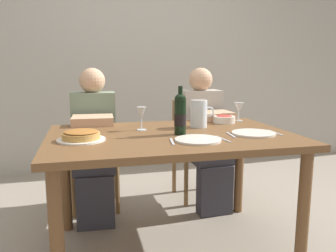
# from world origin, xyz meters

# --- Properties ---
(ground_plane) EXTENTS (8.00, 8.00, 0.00)m
(ground_plane) POSITION_xyz_m (0.00, 0.00, 0.00)
(ground_plane) COLOR gray
(back_wall) EXTENTS (8.00, 0.10, 2.80)m
(back_wall) POSITION_xyz_m (0.00, 1.92, 1.40)
(back_wall) COLOR #B2ADA3
(back_wall) RESTS_ON ground
(dining_table) EXTENTS (1.50, 1.00, 0.76)m
(dining_table) POSITION_xyz_m (0.00, 0.00, 0.67)
(dining_table) COLOR brown
(dining_table) RESTS_ON ground
(wine_bottle) EXTENTS (0.07, 0.07, 0.30)m
(wine_bottle) POSITION_xyz_m (0.05, -0.03, 0.89)
(wine_bottle) COLOR black
(wine_bottle) RESTS_ON dining_table
(water_pitcher) EXTENTS (0.17, 0.12, 0.19)m
(water_pitcher) POSITION_xyz_m (0.24, 0.18, 0.84)
(water_pitcher) COLOR silver
(water_pitcher) RESTS_ON dining_table
(baked_tart) EXTENTS (0.27, 0.27, 0.06)m
(baked_tart) POSITION_xyz_m (-0.54, -0.07, 0.79)
(baked_tart) COLOR white
(baked_tart) RESTS_ON dining_table
(salad_bowl) EXTENTS (0.16, 0.16, 0.06)m
(salad_bowl) POSITION_xyz_m (0.48, 0.31, 0.79)
(salad_bowl) COLOR silver
(salad_bowl) RESTS_ON dining_table
(wine_glass_left_diner) EXTENTS (0.06, 0.06, 0.15)m
(wine_glass_left_diner) POSITION_xyz_m (-0.16, 0.17, 0.87)
(wine_glass_left_diner) COLOR silver
(wine_glass_left_diner) RESTS_ON dining_table
(wine_glass_right_diner) EXTENTS (0.07, 0.07, 0.14)m
(wine_glass_right_diner) POSITION_xyz_m (0.63, 0.37, 0.86)
(wine_glass_right_diner) COLOR silver
(wine_glass_right_diner) RESTS_ON dining_table
(dinner_plate_left_setting) EXTENTS (0.26, 0.26, 0.01)m
(dinner_plate_left_setting) POSITION_xyz_m (0.10, -0.23, 0.77)
(dinner_plate_left_setting) COLOR silver
(dinner_plate_left_setting) RESTS_ON dining_table
(dinner_plate_right_setting) EXTENTS (0.27, 0.27, 0.01)m
(dinner_plate_right_setting) POSITION_xyz_m (0.49, -0.13, 0.77)
(dinner_plate_right_setting) COLOR silver
(dinner_plate_right_setting) RESTS_ON dining_table
(fork_left_setting) EXTENTS (0.04, 0.16, 0.00)m
(fork_left_setting) POSITION_xyz_m (-0.05, -0.23, 0.76)
(fork_left_setting) COLOR silver
(fork_left_setting) RESTS_ON dining_table
(knife_left_setting) EXTENTS (0.03, 0.18, 0.00)m
(knife_left_setting) POSITION_xyz_m (0.25, -0.23, 0.76)
(knife_left_setting) COLOR silver
(knife_left_setting) RESTS_ON dining_table
(knife_right_setting) EXTENTS (0.02, 0.18, 0.00)m
(knife_right_setting) POSITION_xyz_m (0.64, -0.13, 0.76)
(knife_right_setting) COLOR silver
(knife_right_setting) RESTS_ON dining_table
(spoon_right_setting) EXTENTS (0.03, 0.16, 0.00)m
(spoon_right_setting) POSITION_xyz_m (0.34, -0.13, 0.76)
(spoon_right_setting) COLOR silver
(spoon_right_setting) RESTS_ON dining_table
(chair_left) EXTENTS (0.42, 0.42, 0.87)m
(chair_left) POSITION_xyz_m (-0.45, 0.87, 0.50)
(chair_left) COLOR olive
(chair_left) RESTS_ON ground
(diner_left) EXTENTS (0.35, 0.52, 1.16)m
(diner_left) POSITION_xyz_m (-0.46, 0.63, 0.62)
(diner_left) COLOR gray
(diner_left) RESTS_ON ground
(chair_right) EXTENTS (0.42, 0.42, 0.87)m
(chair_right) POSITION_xyz_m (0.45, 0.88, 0.50)
(chair_right) COLOR olive
(chair_right) RESTS_ON ground
(diner_right) EXTENTS (0.35, 0.51, 1.16)m
(diner_right) POSITION_xyz_m (0.46, 0.64, 0.62)
(diner_right) COLOR #B7B2A8
(diner_right) RESTS_ON ground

